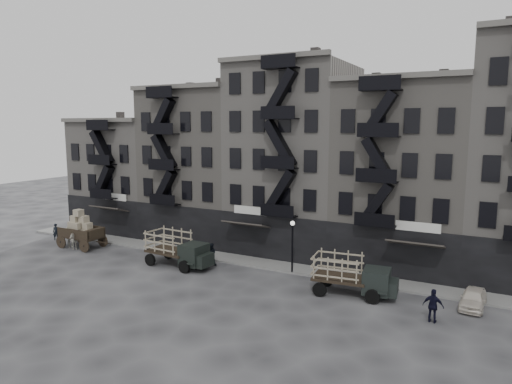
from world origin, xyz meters
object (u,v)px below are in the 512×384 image
at_px(horse, 71,240).
at_px(policeman, 433,306).
at_px(wagon, 80,226).
at_px(pedestrian_mid, 211,254).
at_px(stake_truck_west, 177,246).
at_px(stake_truck_east, 352,272).
at_px(car_east, 473,298).
at_px(pedestrian_west, 56,232).

bearing_deg(horse, policeman, -75.37).
bearing_deg(wagon, pedestrian_mid, 4.55).
bearing_deg(policeman, stake_truck_west, -0.58).
xyz_separation_m(wagon, stake_truck_east, (26.58, -0.11, -0.48)).
bearing_deg(car_east, policeman, -115.65).
bearing_deg(pedestrian_west, pedestrian_mid, -54.81).
bearing_deg(stake_truck_west, pedestrian_west, 179.45).
bearing_deg(wagon, car_east, 2.81).
bearing_deg(car_east, pedestrian_west, -175.29).
distance_m(car_east, pedestrian_mid, 19.92).
relative_size(stake_truck_east, pedestrian_west, 3.48).
distance_m(wagon, stake_truck_west, 11.90).
xyz_separation_m(horse, stake_truck_east, (26.97, 0.78, 0.76)).
relative_size(horse, policeman, 1.00).
relative_size(pedestrian_west, pedestrian_mid, 0.88).
distance_m(stake_truck_west, pedestrian_west, 16.50).
xyz_separation_m(horse, wagon, (0.38, 0.89, 1.24)).
distance_m(stake_truck_west, stake_truck_east, 14.70).
xyz_separation_m(stake_truck_east, policeman, (5.55, -2.05, -0.60)).
bearing_deg(pedestrian_mid, horse, -30.50).
bearing_deg(horse, stake_truck_west, -70.89).
bearing_deg(pedestrian_mid, policeman, 131.90).
xyz_separation_m(wagon, car_east, (34.16, 1.43, -1.50)).
bearing_deg(stake_truck_west, stake_truck_east, 4.99).
relative_size(car_east, policeman, 1.74).
height_order(wagon, pedestrian_west, wagon).
height_order(car_east, pedestrian_mid, pedestrian_mid).
relative_size(pedestrian_west, policeman, 0.82).
bearing_deg(car_east, stake_truck_west, -171.44).
relative_size(stake_truck_east, pedestrian_mid, 3.06).
xyz_separation_m(horse, policeman, (32.52, -1.27, 0.16)).
bearing_deg(policeman, wagon, 0.51).
height_order(horse, policeman, policeman).
xyz_separation_m(stake_truck_west, car_east, (22.28, 1.84, -1.08)).
relative_size(horse, car_east, 0.57).
xyz_separation_m(car_east, pedestrian_west, (-38.71, -0.59, 0.23)).
bearing_deg(pedestrian_west, stake_truck_east, -57.14).
distance_m(horse, car_east, 34.63).
bearing_deg(pedestrian_west, horse, -77.95).
height_order(stake_truck_east, policeman, stake_truck_east).
bearing_deg(wagon, stake_truck_west, -1.57).
bearing_deg(stake_truck_west, car_east, 8.53).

